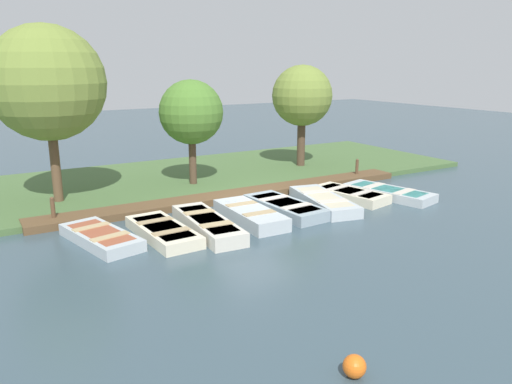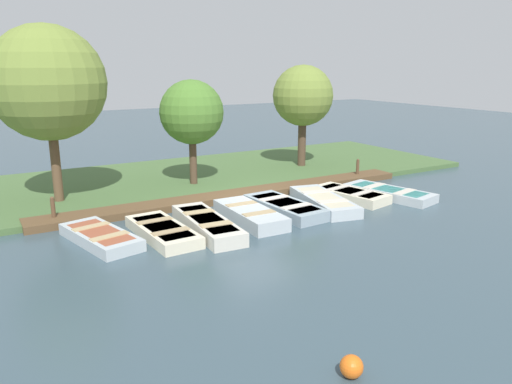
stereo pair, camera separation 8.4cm
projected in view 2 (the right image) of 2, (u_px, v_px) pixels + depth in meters
ground_plane at (255, 206)px, 17.35m from camera, size 80.00×80.00×0.00m
shore_bank at (196, 176)px, 21.50m from camera, size 8.00×24.00×0.20m
dock_walkway at (238, 195)px, 18.37m from camera, size 1.07×14.60×0.24m
rowboat_0 at (101, 237)px, 13.79m from camera, size 3.11×1.76×0.34m
rowboat_1 at (163, 231)px, 14.23m from camera, size 3.11×1.30×0.35m
rowboat_2 at (207, 224)px, 14.72m from camera, size 3.63×1.23×0.43m
rowboat_3 at (250, 215)px, 15.65m from camera, size 3.10×1.20×0.44m
rowboat_4 at (285, 207)px, 16.57m from camera, size 3.29×1.44×0.38m
rowboat_5 at (324, 201)px, 17.26m from camera, size 3.62×1.84×0.39m
rowboat_6 at (350, 195)px, 18.19m from camera, size 2.99×1.74×0.36m
rowboat_7 at (389, 193)px, 18.50m from camera, size 3.53×1.95×0.34m
mooring_post_near at (53, 210)px, 15.28m from camera, size 0.13×0.13×0.89m
mooring_post_far at (358, 169)px, 21.30m from camera, size 0.13×0.13×0.89m
buoy at (352, 367)px, 7.84m from camera, size 0.38×0.38×0.38m
park_tree_far_left at (48, 83)px, 16.34m from camera, size 3.79×3.79×6.10m
park_tree_left at (192, 113)px, 19.13m from camera, size 2.47×2.47×4.25m
park_tree_center at (303, 96)px, 22.57m from camera, size 2.74×2.74×4.78m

